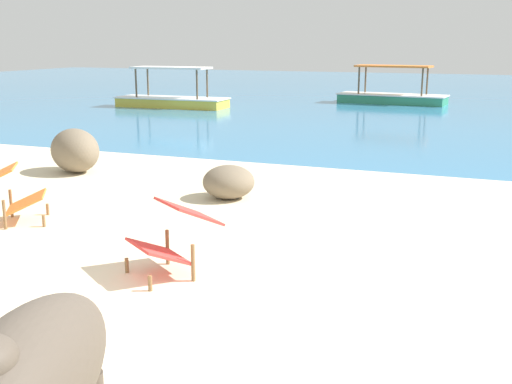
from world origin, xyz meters
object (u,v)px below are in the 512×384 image
at_px(deck_chair_near, 174,233).
at_px(boat_green, 392,95).
at_px(deck_chair_far, 11,191).
at_px(boat_yellow, 172,99).

relative_size(deck_chair_near, boat_green, 0.25).
bearing_deg(deck_chair_far, boat_green, 49.50).
relative_size(deck_chair_far, boat_green, 0.25).
relative_size(boat_green, boat_yellow, 1.02).
height_order(deck_chair_far, boat_green, boat_green).
height_order(boat_green, boat_yellow, same).
relative_size(deck_chair_far, boat_yellow, 0.25).
relative_size(deck_chair_near, boat_yellow, 0.25).
bearing_deg(deck_chair_far, deck_chair_near, -51.40).
distance_m(deck_chair_far, boat_yellow, 13.39).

